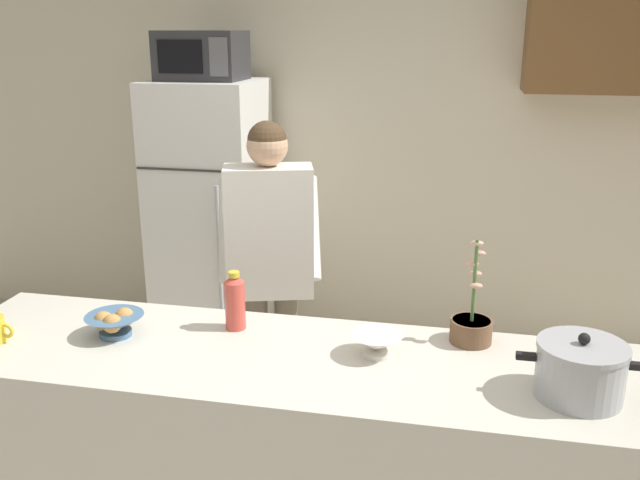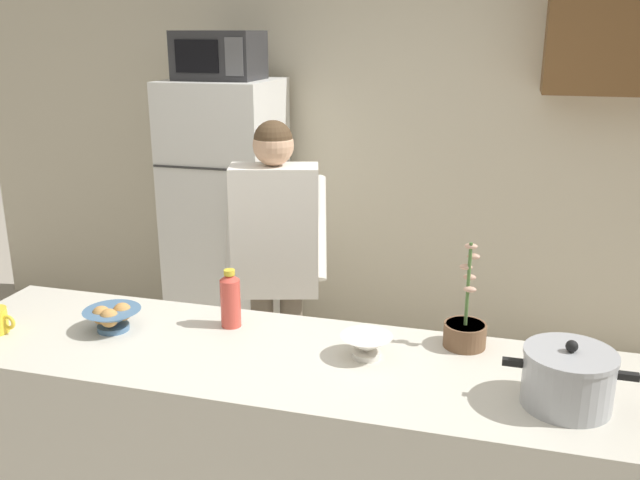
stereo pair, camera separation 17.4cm
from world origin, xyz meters
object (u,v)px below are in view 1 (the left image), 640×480
(cooking_pot, at_px, (580,370))
(potted_orchid, at_px, (471,325))
(refrigerator, at_px, (211,219))
(bread_bowl, at_px, (115,323))
(empty_bowl, at_px, (377,343))
(microwave, at_px, (202,56))
(person_near_pot, at_px, (270,250))
(bottle_near_edge, at_px, (235,301))

(cooking_pot, bearing_deg, potted_orchid, 134.55)
(refrigerator, height_order, bread_bowl, refrigerator)
(empty_bowl, height_order, potted_orchid, potted_orchid)
(bread_bowl, bearing_deg, microwave, 99.83)
(microwave, height_order, bread_bowl, microwave)
(refrigerator, bearing_deg, person_near_pot, -55.54)
(person_near_pot, bearing_deg, microwave, 125.08)
(refrigerator, bearing_deg, bottle_near_edge, -66.60)
(microwave, distance_m, cooking_pot, 2.83)
(bread_bowl, distance_m, empty_bowl, 0.96)
(cooking_pot, bearing_deg, bottle_near_edge, 167.37)
(bottle_near_edge, bearing_deg, empty_bowl, -12.06)
(microwave, xyz_separation_m, potted_orchid, (1.59, -1.59, -0.86))
(bread_bowl, height_order, bottle_near_edge, bottle_near_edge)
(microwave, relative_size, bread_bowl, 2.26)
(cooking_pot, bearing_deg, microwave, 134.88)
(refrigerator, bearing_deg, potted_orchid, -45.44)
(bread_bowl, bearing_deg, refrigerator, 99.72)
(refrigerator, height_order, cooking_pot, refrigerator)
(cooking_pot, bearing_deg, bread_bowl, 176.04)
(bread_bowl, height_order, empty_bowl, bread_bowl)
(microwave, distance_m, potted_orchid, 2.40)
(bottle_near_edge, bearing_deg, person_near_pot, 95.58)
(person_near_pot, xyz_separation_m, bottle_near_edge, (0.07, -0.72, 0.03))
(cooking_pot, relative_size, potted_orchid, 1.00)
(person_near_pot, bearing_deg, empty_bowl, -53.63)
(person_near_pot, bearing_deg, refrigerator, 124.46)
(microwave, relative_size, empty_bowl, 2.64)
(bread_bowl, relative_size, bottle_near_edge, 0.95)
(refrigerator, bearing_deg, microwave, -89.93)
(bread_bowl, xyz_separation_m, potted_orchid, (1.27, 0.21, 0.01))
(person_near_pot, relative_size, bread_bowl, 7.54)
(refrigerator, xyz_separation_m, microwave, (0.00, -0.02, 0.99))
(bread_bowl, relative_size, empty_bowl, 1.17)
(cooking_pot, distance_m, bottle_near_edge, 1.21)
(refrigerator, height_order, person_near_pot, refrigerator)
(potted_orchid, bearing_deg, microwave, 134.95)
(person_near_pot, relative_size, cooking_pot, 4.20)
(bottle_near_edge, bearing_deg, microwave, 113.68)
(refrigerator, height_order, microwave, microwave)
(refrigerator, bearing_deg, cooking_pot, -45.44)
(person_near_pot, distance_m, empty_bowl, 1.04)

